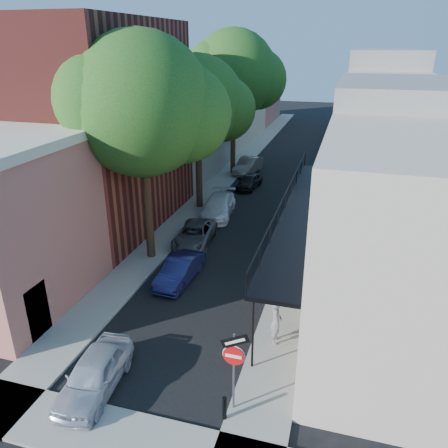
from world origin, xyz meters
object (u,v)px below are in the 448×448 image
Objects in this scene: parked_car_f at (248,166)px; pedestrian at (276,322)px; oak_near at (152,108)px; bollard at (224,408)px; parked_car_a at (94,374)px; parked_car_b at (180,270)px; oak_mid at (204,104)px; parked_car_d at (218,206)px; parked_car_e at (249,181)px; parked_car_c at (195,235)px; sign_post at (234,359)px; oak_far at (240,75)px.

pedestrian is (6.36, -22.77, 0.33)m from parked_car_f.
oak_near is 11.45m from pedestrian.
parked_car_a is at bearing 178.73° from bollard.
bollard is at bearing -56.00° from parked_car_b.
oak_mid is at bearing 16.17° from pedestrian.
oak_near is 9.90m from parked_car_d.
parked_car_e is 19.40m from pedestrian.
oak_near is 7.86m from parked_car_b.
parked_car_e is (-4.46, 22.74, 0.05)m from bollard.
parked_car_d is at bearing 107.26° from bollard.
parked_car_c is at bearing -81.98° from parked_car_f.
sign_post is at bearing -54.91° from oak_near.
parked_car_d reaches higher than parked_car_b.
parked_car_e is (0.64, 6.31, -0.09)m from parked_car_d.
parked_car_e is 4.25m from parked_car_f.
oak_near is 2.48× the size of parked_car_d.
oak_far reaches higher than parked_car_e.
oak_far is (0.01, 17.01, 0.38)m from oak_near.
parked_car_f is at bearing 84.30° from oak_mid.
parked_car_d is at bearing -88.00° from parked_car_e.
oak_mid reaches higher than parked_car_b.
sign_post is at bearing 157.29° from pedestrian.
sign_post is 27.02m from parked_car_f.
parked_car_f reaches higher than parked_car_e.
parked_car_f is at bearing 102.12° from sign_post.
oak_mid is 18.86m from parked_car_a.
parked_car_e is (-0.06, 15.17, -0.02)m from parked_car_b.
bollard is 17.20m from parked_car_d.
bollard is at bearing -71.05° from parked_car_c.
parked_car_b is 0.87× the size of parked_car_c.
oak_mid is 2.39× the size of parked_car_f.
parked_car_d reaches higher than parked_car_e.
parked_car_d is at bearing 98.36° from parked_car_b.
oak_mid is at bearing 105.05° from parked_car_b.
bollard is at bearing -71.08° from parked_car_e.
parked_car_b is 8.89m from parked_car_d.
sign_post is 12.77m from oak_near.
parked_car_d is at bearing 108.25° from sign_post.
parked_car_f is at bearing 86.57° from parked_car_d.
parked_car_e reaches higher than bollard.
bollard is 0.08× the size of oak_mid.
oak_far is 2.79× the size of parked_car_f.
sign_post is 0.89× the size of parked_car_e.
parked_car_c is at bearing -85.67° from parked_car_e.
parked_car_e is at bearing 81.88° from parked_car_c.
bollard is 12.82m from parked_car_c.
oak_far reaches higher than sign_post.
oak_far is 20.77m from parked_car_b.
oak_far is at bearing 103.91° from sign_post.
oak_near is 6.25× the size of pedestrian.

